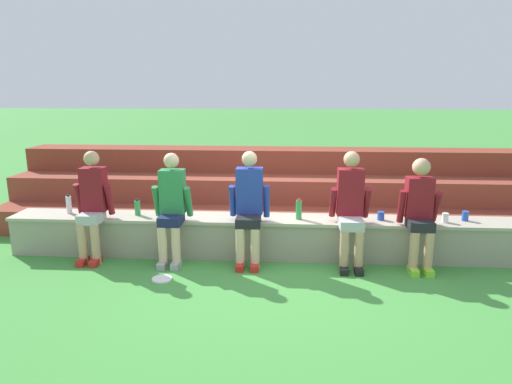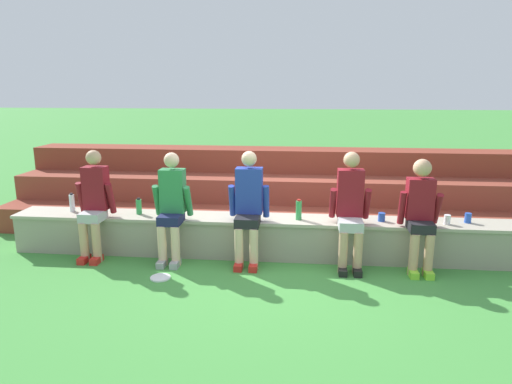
{
  "view_description": "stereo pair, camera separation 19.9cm",
  "coord_description": "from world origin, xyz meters",
  "px_view_note": "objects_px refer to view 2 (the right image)",
  "views": [
    {
      "loc": [
        0.09,
        -5.52,
        2.21
      ],
      "look_at": [
        -0.3,
        0.24,
        0.87
      ],
      "focal_mm": 32.04,
      "sensor_mm": 36.0,
      "label": 1
    },
    {
      "loc": [
        0.29,
        -5.5,
        2.21
      ],
      "look_at": [
        -0.3,
        0.24,
        0.87
      ],
      "focal_mm": 32.04,
      "sensor_mm": 36.0,
      "label": 2
    }
  ],
  "objects_px": {
    "water_bottle_mid_right": "(72,203)",
    "person_right_of_center": "(350,208)",
    "person_left_of_center": "(172,205)",
    "person_far_right": "(420,212)",
    "plastic_cup_middle": "(447,220)",
    "person_center": "(248,205)",
    "water_bottle_center_gap": "(139,206)",
    "plastic_cup_left_end": "(382,217)",
    "frisbee": "(160,278)",
    "water_bottle_near_left": "(299,210)",
    "plastic_cup_right_end": "(468,218)",
    "person_far_left": "(94,202)"
  },
  "relations": [
    {
      "from": "water_bottle_center_gap",
      "to": "plastic_cup_right_end",
      "type": "bearing_deg",
      "value": 0.37
    },
    {
      "from": "person_far_left",
      "to": "plastic_cup_right_end",
      "type": "height_order",
      "value": "person_far_left"
    },
    {
      "from": "water_bottle_near_left",
      "to": "water_bottle_mid_right",
      "type": "relative_size",
      "value": 1.04
    },
    {
      "from": "person_center",
      "to": "plastic_cup_left_end",
      "type": "distance_m",
      "value": 1.71
    },
    {
      "from": "plastic_cup_right_end",
      "to": "person_left_of_center",
      "type": "bearing_deg",
      "value": -175.03
    },
    {
      "from": "person_left_of_center",
      "to": "water_bottle_near_left",
      "type": "relative_size",
      "value": 5.19
    },
    {
      "from": "person_far_right",
      "to": "plastic_cup_middle",
      "type": "xyz_separation_m",
      "value": [
        0.39,
        0.23,
        -0.15
      ]
    },
    {
      "from": "water_bottle_near_left",
      "to": "person_center",
      "type": "bearing_deg",
      "value": -161.52
    },
    {
      "from": "water_bottle_near_left",
      "to": "plastic_cup_right_end",
      "type": "bearing_deg",
      "value": 1.91
    },
    {
      "from": "person_right_of_center",
      "to": "plastic_cup_middle",
      "type": "relative_size",
      "value": 11.76
    },
    {
      "from": "plastic_cup_right_end",
      "to": "water_bottle_near_left",
      "type": "bearing_deg",
      "value": -178.09
    },
    {
      "from": "person_center",
      "to": "plastic_cup_right_end",
      "type": "relative_size",
      "value": 11.37
    },
    {
      "from": "person_far_left",
      "to": "water_bottle_center_gap",
      "type": "relative_size",
      "value": 6.34
    },
    {
      "from": "person_far_right",
      "to": "frisbee",
      "type": "relative_size",
      "value": 5.75
    },
    {
      "from": "water_bottle_near_left",
      "to": "plastic_cup_middle",
      "type": "bearing_deg",
      "value": -0.75
    },
    {
      "from": "plastic_cup_middle",
      "to": "person_center",
      "type": "bearing_deg",
      "value": -175.7
    },
    {
      "from": "person_left_of_center",
      "to": "person_far_right",
      "type": "height_order",
      "value": "person_left_of_center"
    },
    {
      "from": "person_far_left",
      "to": "water_bottle_mid_right",
      "type": "distance_m",
      "value": 0.56
    },
    {
      "from": "person_center",
      "to": "person_far_right",
      "type": "xyz_separation_m",
      "value": [
        2.09,
        -0.04,
        -0.02
      ]
    },
    {
      "from": "water_bottle_center_gap",
      "to": "water_bottle_mid_right",
      "type": "height_order",
      "value": "water_bottle_mid_right"
    },
    {
      "from": "person_right_of_center",
      "to": "plastic_cup_right_end",
      "type": "bearing_deg",
      "value": 10.86
    },
    {
      "from": "plastic_cup_right_end",
      "to": "water_bottle_mid_right",
      "type": "bearing_deg",
      "value": 179.95
    },
    {
      "from": "plastic_cup_left_end",
      "to": "frisbee",
      "type": "xyz_separation_m",
      "value": [
        -2.66,
        -0.88,
        -0.57
      ]
    },
    {
      "from": "person_far_left",
      "to": "water_bottle_mid_right",
      "type": "height_order",
      "value": "person_far_left"
    },
    {
      "from": "person_far_right",
      "to": "water_bottle_mid_right",
      "type": "relative_size",
      "value": 5.27
    },
    {
      "from": "person_far_left",
      "to": "plastic_cup_middle",
      "type": "bearing_deg",
      "value": 2.52
    },
    {
      "from": "person_center",
      "to": "plastic_cup_left_end",
      "type": "height_order",
      "value": "person_center"
    },
    {
      "from": "person_far_right",
      "to": "water_bottle_near_left",
      "type": "relative_size",
      "value": 5.06
    },
    {
      "from": "person_center",
      "to": "frisbee",
      "type": "bearing_deg",
      "value": -146.78
    },
    {
      "from": "frisbee",
      "to": "person_right_of_center",
      "type": "bearing_deg",
      "value": 15.76
    },
    {
      "from": "person_right_of_center",
      "to": "water_bottle_near_left",
      "type": "bearing_deg",
      "value": 161.0
    },
    {
      "from": "person_center",
      "to": "person_far_left",
      "type": "bearing_deg",
      "value": -179.68
    },
    {
      "from": "water_bottle_near_left",
      "to": "frisbee",
      "type": "bearing_deg",
      "value": -152.13
    },
    {
      "from": "person_left_of_center",
      "to": "plastic_cup_middle",
      "type": "xyz_separation_m",
      "value": [
        3.46,
        0.23,
        -0.15
      ]
    },
    {
      "from": "person_right_of_center",
      "to": "plastic_cup_middle",
      "type": "distance_m",
      "value": 1.25
    },
    {
      "from": "person_center",
      "to": "water_bottle_center_gap",
      "type": "bearing_deg",
      "value": 170.5
    },
    {
      "from": "plastic_cup_middle",
      "to": "plastic_cup_left_end",
      "type": "distance_m",
      "value": 0.79
    },
    {
      "from": "person_center",
      "to": "water_bottle_mid_right",
      "type": "bearing_deg",
      "value": 173.41
    },
    {
      "from": "water_bottle_center_gap",
      "to": "plastic_cup_middle",
      "type": "xyz_separation_m",
      "value": [
        4.0,
        -0.07,
        -0.04
      ]
    },
    {
      "from": "person_far_left",
      "to": "person_right_of_center",
      "type": "bearing_deg",
      "value": 0.08
    },
    {
      "from": "person_left_of_center",
      "to": "water_bottle_center_gap",
      "type": "distance_m",
      "value": 0.63
    },
    {
      "from": "water_bottle_mid_right",
      "to": "person_right_of_center",
      "type": "bearing_deg",
      "value": -4.48
    },
    {
      "from": "person_center",
      "to": "person_far_right",
      "type": "distance_m",
      "value": 2.09
    },
    {
      "from": "person_left_of_center",
      "to": "plastic_cup_left_end",
      "type": "bearing_deg",
      "value": 6.12
    },
    {
      "from": "person_left_of_center",
      "to": "person_far_left",
      "type": "bearing_deg",
      "value": 178.21
    },
    {
      "from": "person_center",
      "to": "water_bottle_mid_right",
      "type": "relative_size",
      "value": 5.49
    },
    {
      "from": "person_left_of_center",
      "to": "water_bottle_mid_right",
      "type": "relative_size",
      "value": 5.4
    },
    {
      "from": "water_bottle_mid_right",
      "to": "plastic_cup_middle",
      "type": "bearing_deg",
      "value": -1.15
    },
    {
      "from": "person_right_of_center",
      "to": "plastic_cup_right_end",
      "type": "distance_m",
      "value": 1.54
    },
    {
      "from": "person_far_right",
      "to": "person_left_of_center",
      "type": "bearing_deg",
      "value": 179.99
    }
  ]
}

